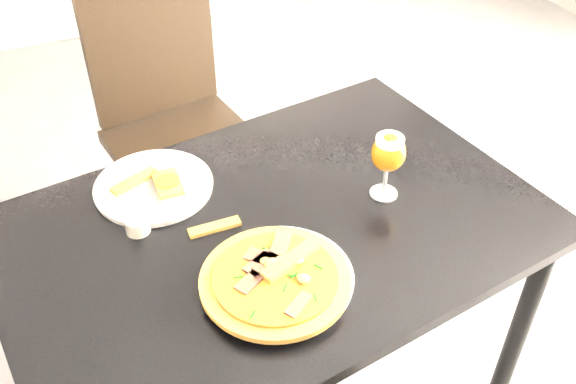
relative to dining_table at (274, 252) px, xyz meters
name	(u,v)px	position (x,y,z in m)	size (l,w,h in m)	color
dining_table	(274,252)	(0.00, 0.00, 0.00)	(1.31, 0.97, 0.75)	black
chair_far	(176,124)	(-0.03, 0.80, -0.12)	(0.52, 0.52, 0.97)	black
plate_main	(281,278)	(-0.05, -0.17, 0.10)	(0.29, 0.29, 0.02)	white
pizza	(276,279)	(-0.07, -0.18, 0.12)	(0.31, 0.31, 0.03)	brown
plate_second	(154,186)	(-0.22, 0.23, 0.10)	(0.28, 0.28, 0.01)	white
crust_scraps	(157,182)	(-0.21, 0.22, 0.11)	(0.16, 0.13, 0.01)	brown
loose_crust	(214,227)	(-0.13, 0.04, 0.09)	(0.12, 0.03, 0.01)	brown
sauce_cup	(137,224)	(-0.29, 0.10, 0.11)	(0.05, 0.05, 0.04)	beige
beer_glass	(388,153)	(0.28, -0.01, 0.21)	(0.08, 0.08, 0.17)	silver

